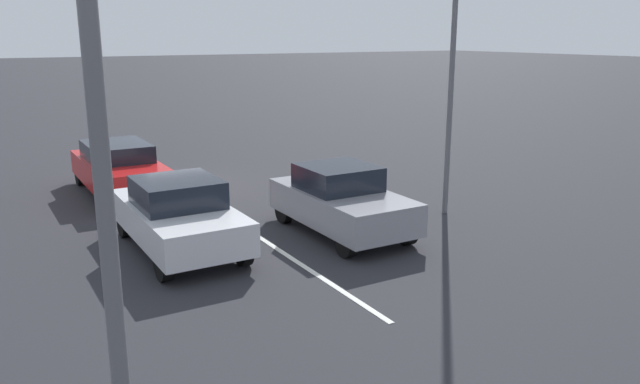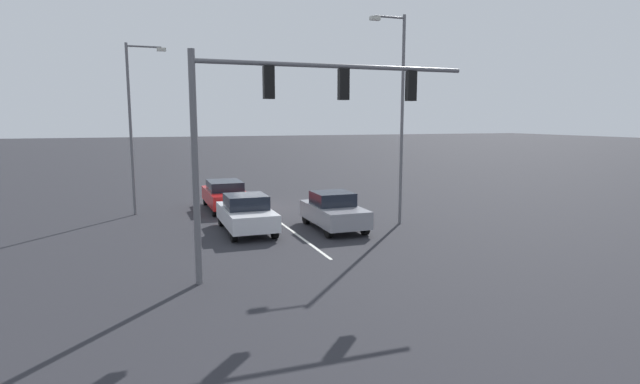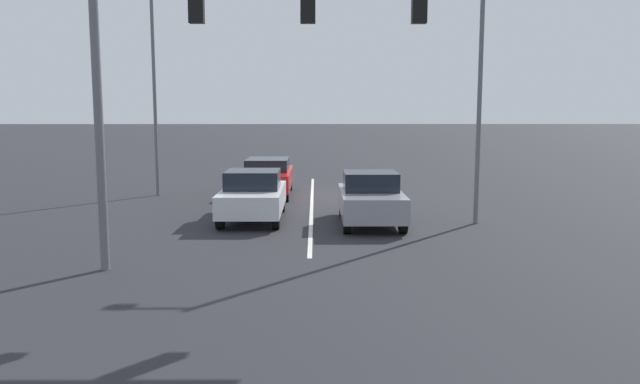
# 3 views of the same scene
# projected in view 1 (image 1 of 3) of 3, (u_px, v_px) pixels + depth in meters

# --- Properties ---
(ground_plane) EXTENTS (240.00, 240.00, 0.00)m
(ground_plane) POSITION_uv_depth(u_px,v_px,m) (180.00, 186.00, 19.65)
(ground_plane) COLOR #28282D
(lane_stripe_left_divider) EXTENTS (0.12, 17.12, 0.01)m
(lane_stripe_left_divider) POSITION_uv_depth(u_px,v_px,m) (209.00, 205.00, 17.50)
(lane_stripe_left_divider) COLOR silver
(lane_stripe_left_divider) RESTS_ON ground_plane
(car_gray_leftlane_front) EXTENTS (1.88, 4.05, 1.63)m
(car_gray_leftlane_front) POSITION_uv_depth(u_px,v_px,m) (341.00, 200.00, 14.87)
(car_gray_leftlane_front) COLOR gray
(car_gray_leftlane_front) RESTS_ON ground_plane
(car_silver_midlane_front) EXTENTS (1.93, 4.34, 1.62)m
(car_silver_midlane_front) POSITION_uv_depth(u_px,v_px,m) (178.00, 215.00, 13.66)
(car_silver_midlane_front) COLOR silver
(car_silver_midlane_front) RESTS_ON ground_plane
(car_red_midlane_second) EXTENTS (1.94, 4.75, 1.53)m
(car_red_midlane_second) POSITION_uv_depth(u_px,v_px,m) (119.00, 167.00, 18.51)
(car_red_midlane_second) COLOR red
(car_red_midlane_second) RESTS_ON ground_plane
(traffic_signal_gantry) EXTENTS (8.83, 0.37, 6.74)m
(traffic_signal_gantry) POSITION_uv_depth(u_px,v_px,m) (332.00, 0.00, 7.39)
(traffic_signal_gantry) COLOR slate
(traffic_signal_gantry) RESTS_ON ground_plane
(street_lamp_left_shoulder) EXTENTS (1.72, 0.24, 9.36)m
(street_lamp_left_shoulder) POSITION_uv_depth(u_px,v_px,m) (450.00, 8.00, 15.35)
(street_lamp_left_shoulder) COLOR slate
(street_lamp_left_shoulder) RESTS_ON ground_plane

